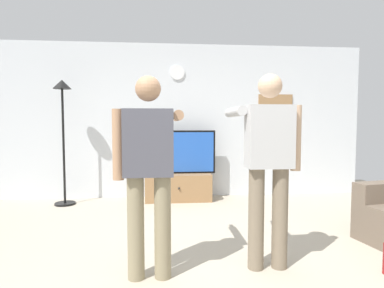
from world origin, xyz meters
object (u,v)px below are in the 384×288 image
object	(u,v)px
tv_stand	(178,187)
television	(178,152)
floor_lamp	(63,116)
person_standing_nearer_lamp	(149,165)
person_standing_nearer_couch	(268,160)
framed_picture	(275,112)
wall_clock	(177,72)

from	to	relation	value
tv_stand	television	distance (m)	0.60
floor_lamp	person_standing_nearer_lamp	size ratio (longest dim) A/B	1.18
television	person_standing_nearer_couch	distance (m)	2.71
framed_picture	person_standing_nearer_lamp	xyz separation A→B (m)	(-2.14, -2.96, -0.56)
wall_clock	framed_picture	xyz separation A→B (m)	(1.78, 0.00, -0.68)
tv_stand	person_standing_nearer_couch	distance (m)	2.77
framed_picture	television	bearing A→B (deg)	-172.04
wall_clock	floor_lamp	distance (m)	2.04
person_standing_nearer_lamp	floor_lamp	bearing A→B (deg)	120.12
television	person_standing_nearer_couch	bearing A→B (deg)	-75.29
tv_stand	framed_picture	size ratio (longest dim) A/B	1.75
framed_picture	floor_lamp	bearing A→B (deg)	-173.42
floor_lamp	person_standing_nearer_couch	world-z (taller)	floor_lamp
framed_picture	person_standing_nearer_couch	world-z (taller)	framed_picture
framed_picture	floor_lamp	xyz separation A→B (m)	(-3.61, -0.42, -0.09)
tv_stand	person_standing_nearer_lamp	xyz separation A→B (m)	(-0.36, -2.66, 0.73)
floor_lamp	person_standing_nearer_lamp	distance (m)	2.97
floor_lamp	person_standing_nearer_couch	size ratio (longest dim) A/B	1.15
tv_stand	person_standing_nearer_couch	xyz separation A→B (m)	(0.69, -2.57, 0.76)
tv_stand	person_standing_nearer_couch	bearing A→B (deg)	-75.03
person_standing_nearer_lamp	person_standing_nearer_couch	bearing A→B (deg)	4.95
wall_clock	floor_lamp	world-z (taller)	wall_clock
floor_lamp	person_standing_nearer_lamp	xyz separation A→B (m)	(1.47, -2.54, -0.47)
tv_stand	television	xyz separation A→B (m)	(0.00, 0.05, 0.59)
tv_stand	person_standing_nearer_lamp	distance (m)	2.78
person_standing_nearer_couch	floor_lamp	bearing A→B (deg)	135.87
wall_clock	framed_picture	world-z (taller)	wall_clock
television	person_standing_nearer_couch	world-z (taller)	person_standing_nearer_couch
framed_picture	floor_lamp	size ratio (longest dim) A/B	0.32
television	framed_picture	world-z (taller)	framed_picture
wall_clock	person_standing_nearer_couch	world-z (taller)	wall_clock
television	framed_picture	bearing A→B (deg)	7.96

